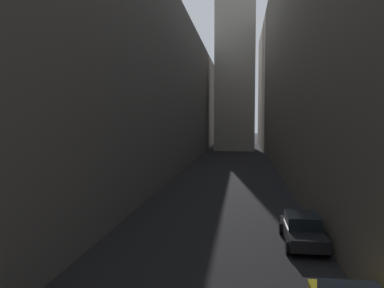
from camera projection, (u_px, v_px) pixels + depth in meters
name	position (u px, v px, depth m)	size (l,w,h in m)	color
ground_plane	(228.00, 174.00, 41.42)	(264.00, 264.00, 0.00)	black
building_block_left	(120.00, 88.00, 44.49)	(14.95, 108.00, 19.67)	slate
building_block_right	(329.00, 59.00, 41.15)	(10.77, 108.00, 25.45)	#60594F
parked_car_right_far	(302.00, 229.00, 17.96)	(1.88, 4.39, 1.45)	black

